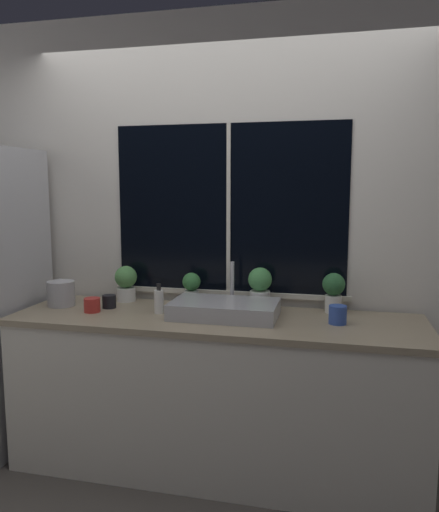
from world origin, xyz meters
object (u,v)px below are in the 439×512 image
sink (225,309)px  potted_plant_far_right (334,290)px  mug_black (109,302)px  potted_plant_center_left (191,287)px  soap_bottle (159,301)px  mug_red (92,305)px  mug_blue (338,315)px  potted_plant_center_right (260,287)px  kettle (61,292)px  potted_plant_far_left (126,282)px

sink → potted_plant_far_right: (0.60, 0.24, 0.09)m
potted_plant_far_right → mug_black: (-1.33, -0.20, -0.10)m
potted_plant_center_left → potted_plant_far_right: 0.86m
soap_bottle → mug_red: size_ratio=1.86×
soap_bottle → mug_blue: soap_bottle is taller
potted_plant_center_left → potted_plant_far_right: potted_plant_far_right is taller
potted_plant_center_right → kettle: bearing=-170.1°
potted_plant_far_left → potted_plant_center_left: bearing=0.0°
sink → potted_plant_center_right: size_ratio=2.38×
potted_plant_far_left → mug_black: potted_plant_far_left is taller
sink → kettle: bearing=178.4°
potted_plant_center_right → mug_red: potted_plant_center_right is taller
potted_plant_center_left → potted_plant_center_right: potted_plant_center_right is taller
mug_red → kettle: size_ratio=0.55×
soap_bottle → mug_blue: 1.01m
sink → potted_plant_center_left: size_ratio=2.95×
mug_red → sink: bearing=5.2°
potted_plant_far_left → potted_plant_far_right: potted_plant_far_right is taller
potted_plant_center_left → kettle: bearing=-164.8°
sink → mug_black: bearing=176.6°
potted_plant_center_right → mug_black: 0.92m
potted_plant_far_left → kettle: (-0.34, -0.21, -0.04)m
potted_plant_center_right → soap_bottle: bearing=-155.4°
potted_plant_center_left → mug_red: 0.61m
potted_plant_center_left → mug_black: size_ratio=2.45×
soap_bottle → mug_red: 0.40m
mug_red → potted_plant_far_right: bearing=12.7°
potted_plant_far_right → mug_blue: 0.26m
mug_blue → potted_plant_far_left: bearing=169.6°
sink → potted_plant_far_left: size_ratio=2.61×
potted_plant_far_left → mug_red: 0.33m
potted_plant_center_right → kettle: potted_plant_center_right is taller
potted_plant_far_left → potted_plant_center_left: (0.44, 0.00, -0.01)m
kettle → sink: bearing=-1.6°
potted_plant_center_right → soap_bottle: size_ratio=1.43×
potted_plant_center_right → mug_blue: size_ratio=2.52×
potted_plant_center_left → potted_plant_far_right: bearing=0.0°
potted_plant_center_right → sink: bearing=-124.2°
potted_plant_center_left → mug_black: potted_plant_center_left is taller
mug_black → sink: bearing=-3.4°
sink → potted_plant_far_left: (-0.71, 0.24, 0.08)m
mug_black → soap_bottle: bearing=-9.3°
potted_plant_center_left → potted_plant_center_right: size_ratio=0.81×
mug_blue → sink: bearing=179.6°
potted_plant_far_left → soap_bottle: potted_plant_far_left is taller
potted_plant_center_left → soap_bottle: (-0.12, -0.25, -0.04)m
sink → mug_black: size_ratio=7.23×
potted_plant_far_right → mug_blue: bearing=-83.8°
mug_red → potted_plant_center_left: bearing=31.1°
sink → soap_bottle: size_ratio=3.40×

